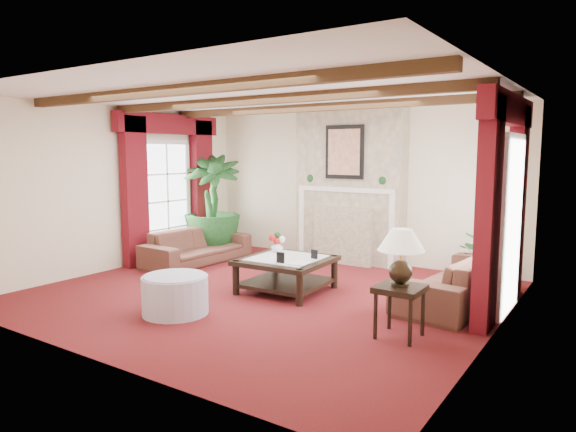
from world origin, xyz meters
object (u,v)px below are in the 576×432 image
Objects in this scene: side_table at (399,312)px; sofa_right at (459,270)px; potted_palm at (212,227)px; coffee_table at (286,275)px; sofa_left at (197,240)px; ottoman at (175,295)px.

sofa_right is at bearing 84.02° from side_table.
potted_palm reaches higher than sofa_right.
coffee_table is (-2.17, -0.77, -0.20)m from sofa_right.
sofa_right is 1.63m from side_table.
potted_palm is at bearing 22.81° from sofa_left.
sofa_right is 1.06× the size of potted_palm.
potted_palm is (-0.28, 0.72, 0.13)m from sofa_left.
sofa_left is 2.61× the size of ottoman.
sofa_right is 2.89× the size of ottoman.
coffee_table is (2.36, -0.70, -0.17)m from sofa_left.
side_table reaches higher than coffee_table.
sofa_left is 0.96× the size of potted_palm.
sofa_right is at bearing -7.63° from potted_palm.
potted_palm is 3.66m from ottoman.
sofa_right is 1.99× the size of coffee_table.
coffee_table is 1.45× the size of ottoman.
sofa_right is at bearing -87.97° from sofa_left.
ottoman is (-2.56, -0.74, -0.05)m from side_table.
potted_palm is at bearing 154.10° from side_table.
ottoman is (1.80, -2.28, -0.17)m from sofa_left.
potted_palm is 2.71× the size of ottoman.
sofa_left is 0.78m from potted_palm.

